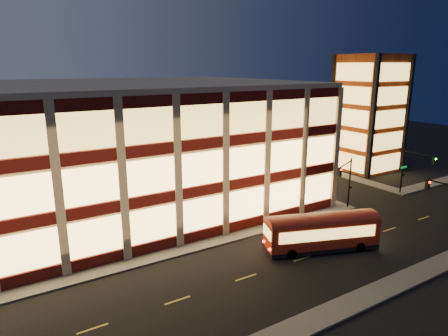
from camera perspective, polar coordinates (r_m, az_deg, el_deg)
ground at (r=35.79m, az=-7.95°, el=-12.87°), size 200.00×200.00×0.00m
sidewalk_office_south at (r=35.66m, az=-13.15°, el=-13.11°), size 54.00×2.00×0.15m
sidewalk_office_east at (r=60.59m, az=5.34°, el=-1.18°), size 2.00×30.00×0.15m
sidewalk_tower_south at (r=62.83m, az=27.04°, el=-2.17°), size 14.00×2.00×0.15m
sidewalk_tower_west at (r=67.64m, az=12.78°, el=0.18°), size 2.00×30.00×0.15m
office_building at (r=48.03m, az=-19.83°, el=2.67°), size 50.45×30.45×14.50m
stair_tower at (r=67.19m, az=19.90°, el=7.32°), size 8.60×8.60×18.00m
traffic_signal_far at (r=47.24m, az=17.08°, el=-1.21°), size 3.79×1.87×6.00m
traffic_signal_right at (r=55.64m, az=25.43°, el=0.32°), size 1.20×4.37×6.00m
trolley_bus at (r=37.53m, az=13.77°, el=-8.58°), size 10.52×5.93×3.48m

